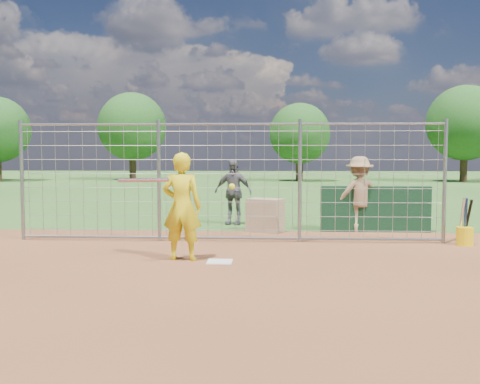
# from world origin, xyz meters

# --- Properties ---
(ground) EXTENTS (100.00, 100.00, 0.00)m
(ground) POSITION_xyz_m (0.00, 0.00, 0.00)
(ground) COLOR #2D591E
(ground) RESTS_ON ground
(infield_dirt) EXTENTS (18.00, 18.00, 0.00)m
(infield_dirt) POSITION_xyz_m (0.00, -3.00, 0.01)
(infield_dirt) COLOR brown
(infield_dirt) RESTS_ON ground
(home_plate) EXTENTS (0.43, 0.43, 0.02)m
(home_plate) POSITION_xyz_m (0.00, -0.20, 0.01)
(home_plate) COLOR silver
(home_plate) RESTS_ON ground
(dugout_wall) EXTENTS (2.60, 0.20, 1.10)m
(dugout_wall) POSITION_xyz_m (3.40, 3.60, 0.55)
(dugout_wall) COLOR #11381E
(dugout_wall) RESTS_ON ground
(batter) EXTENTS (0.73, 0.52, 1.90)m
(batter) POSITION_xyz_m (-0.68, -0.05, 0.95)
(batter) COLOR yellow
(batter) RESTS_ON ground
(bystander_b) EXTENTS (1.09, 0.67, 1.74)m
(bystander_b) POSITION_xyz_m (-0.10, 4.82, 0.87)
(bystander_b) COLOR #545459
(bystander_b) RESTS_ON ground
(bystander_c) EXTENTS (1.26, 0.85, 1.82)m
(bystander_c) POSITION_xyz_m (3.02, 3.63, 0.91)
(bystander_c) COLOR #947350
(bystander_c) RESTS_ON ground
(equipment_bin) EXTENTS (0.96, 0.83, 0.80)m
(equipment_bin) POSITION_xyz_m (0.77, 3.47, 0.40)
(equipment_bin) COLOR tan
(equipment_bin) RESTS_ON ground
(equipment_in_play) EXTENTS (1.97, 0.35, 0.18)m
(equipment_in_play) POSITION_xyz_m (-0.91, -0.40, 1.40)
(equipment_in_play) COLOR silver
(equipment_in_play) RESTS_ON ground
(bucket_with_bats) EXTENTS (0.34, 0.40, 0.98)m
(bucket_with_bats) POSITION_xyz_m (4.85, 1.76, 0.25)
(bucket_with_bats) COLOR yellow
(bucket_with_bats) RESTS_ON ground
(backstop_fence) EXTENTS (9.08, 0.08, 2.60)m
(backstop_fence) POSITION_xyz_m (0.00, 2.00, 1.26)
(backstop_fence) COLOR gray
(backstop_fence) RESTS_ON ground
(tree_line) EXTENTS (44.66, 6.72, 6.48)m
(tree_line) POSITION_xyz_m (3.13, 28.13, 3.71)
(tree_line) COLOR #3F2B19
(tree_line) RESTS_ON ground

